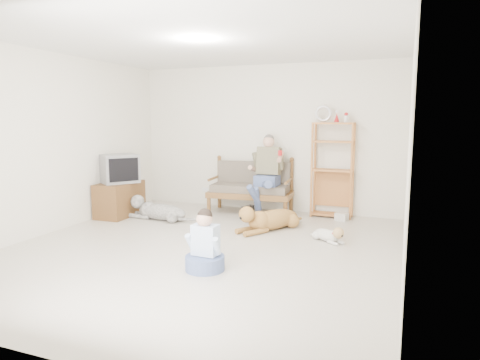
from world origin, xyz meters
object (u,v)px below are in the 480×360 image
at_px(etagere, 332,169).
at_px(golden_retriever, 268,219).
at_px(tv_stand, 119,199).
at_px(loveseat, 252,186).

distance_m(etagere, golden_retriever, 1.64).
xyz_separation_m(etagere, tv_stand, (-3.52, -1.29, -0.55)).
height_order(loveseat, golden_retriever, loveseat).
relative_size(loveseat, golden_retriever, 1.23).
distance_m(loveseat, etagere, 1.49).
bearing_deg(loveseat, golden_retriever, -64.30).
xyz_separation_m(etagere, golden_retriever, (-0.76, -1.29, -0.68)).
bearing_deg(tv_stand, etagere, 18.27).
relative_size(loveseat, etagere, 0.80).
bearing_deg(etagere, golden_retriever, -120.36).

